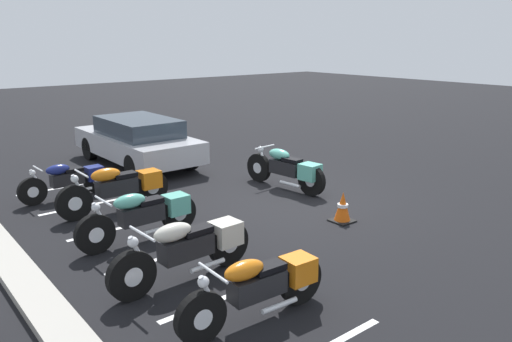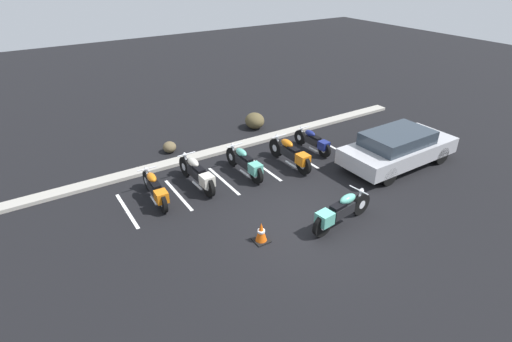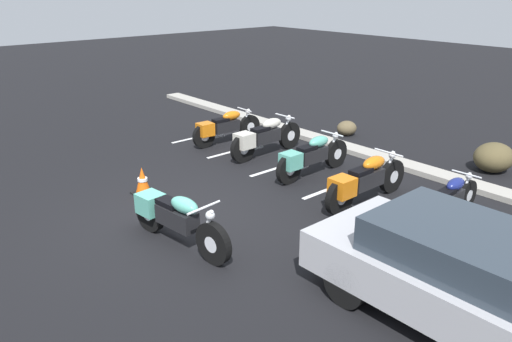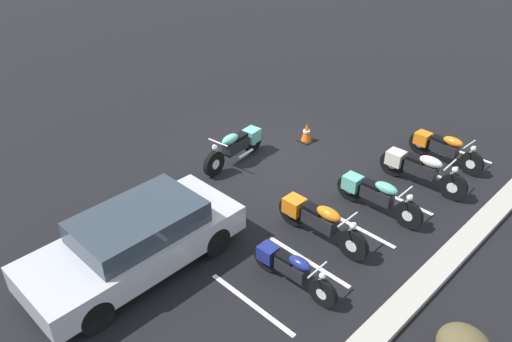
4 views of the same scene
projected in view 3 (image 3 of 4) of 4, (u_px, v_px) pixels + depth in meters
ground at (180, 221)px, 8.96m from camera, size 60.00×60.00×0.00m
motorcycle_teal_featured at (175, 217)px, 8.03m from camera, size 2.27×0.68×0.90m
parked_bike_0 at (224, 127)px, 13.14m from camera, size 0.59×2.12×0.83m
parked_bike_1 at (264, 137)px, 12.16m from camera, size 0.64×2.29×0.90m
parked_bike_2 at (310, 156)px, 10.88m from camera, size 0.62×2.20×0.86m
parked_bike_3 at (364, 181)px, 9.48m from camera, size 0.65×2.31×0.91m
parked_bike_4 at (447, 201)px, 8.79m from camera, size 0.55×1.96×0.77m
car_silver at (479, 281)px, 5.96m from camera, size 4.31×1.83×1.29m
concrete_curb at (368, 154)px, 12.28m from camera, size 18.00×0.50×0.12m
landscape_rock_0 at (494, 157)px, 11.20m from camera, size 1.02×1.09×0.67m
landscape_rock_1 at (347, 128)px, 13.91m from camera, size 0.67×0.70×0.41m
traffic_cone at (143, 182)px, 10.02m from camera, size 0.40×0.40×0.57m
stall_line_0 at (204, 136)px, 13.94m from camera, size 0.10×2.10×0.00m
stall_line_1 at (241, 149)px, 12.80m from camera, size 0.10×2.10×0.00m
stall_line_2 at (284, 166)px, 11.66m from camera, size 0.10×2.10×0.00m
stall_line_3 at (338, 186)px, 10.51m from camera, size 0.10×2.10×0.00m
stall_line_4 at (404, 211)px, 9.37m from camera, size 0.10×2.10×0.00m
stall_line_5 at (489, 242)px, 8.23m from camera, size 0.10×2.10×0.00m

